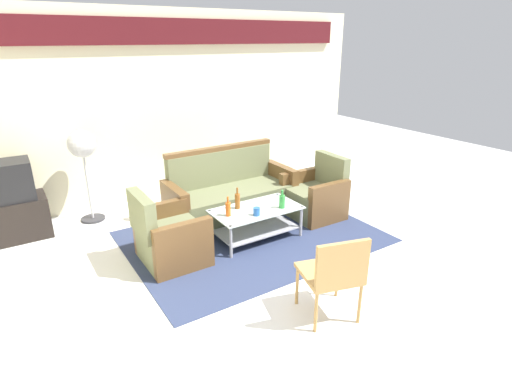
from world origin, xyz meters
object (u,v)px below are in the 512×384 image
(armchair_left, at_px, (169,238))
(bottle_green, at_px, (282,201))
(bottle_orange, at_px, (228,209))
(wicker_chair, at_px, (334,271))
(tv_stand, at_px, (14,219))
(pedestal_fan, at_px, (82,149))
(armchair_right, at_px, (315,197))
(cup, at_px, (257,211))
(television, at_px, (5,181))
(couch, at_px, (230,196))
(coffee_table, at_px, (256,219))
(bottle_brown, at_px, (237,201))

(armchair_left, xyz_separation_m, bottle_green, (1.40, -0.21, 0.21))
(bottle_orange, height_order, wicker_chair, wicker_chair)
(tv_stand, bearing_deg, pedestal_fan, 3.06)
(armchair_right, bearing_deg, tv_stand, 68.29)
(cup, xyz_separation_m, television, (-2.44, 1.84, 0.30))
(couch, height_order, coffee_table, couch)
(armchair_left, height_order, tv_stand, armchair_left)
(bottle_brown, relative_size, tv_stand, 0.34)
(bottle_orange, distance_m, television, 2.74)
(bottle_green, height_order, bottle_orange, bottle_orange)
(bottle_brown, bearing_deg, cup, -74.79)
(wicker_chair, bearing_deg, bottle_orange, 109.50)
(armchair_right, height_order, bottle_orange, armchair_right)
(bottle_orange, distance_m, wicker_chair, 1.69)
(armchair_right, distance_m, bottle_orange, 1.51)
(cup, bearing_deg, wicker_chair, -96.76)
(bottle_orange, relative_size, wicker_chair, 0.29)
(bottle_orange, bearing_deg, tv_stand, 142.27)
(bottle_green, bearing_deg, armchair_right, 20.39)
(armchair_left, bearing_deg, bottle_green, 81.31)
(tv_stand, bearing_deg, television, 89.06)
(bottle_orange, distance_m, pedestal_fan, 2.17)
(couch, relative_size, bottle_brown, 6.65)
(armchair_right, bearing_deg, bottle_green, 111.26)
(armchair_right, bearing_deg, couch, 59.70)
(bottle_green, xyz_separation_m, cup, (-0.39, -0.02, -0.04))
(coffee_table, relative_size, cup, 11.00)
(bottle_green, height_order, bottle_brown, bottle_brown)
(couch, height_order, armchair_right, couch)
(bottle_brown, height_order, wicker_chair, wicker_chair)
(television, bearing_deg, armchair_left, 132.57)
(bottle_green, bearing_deg, pedestal_fan, 135.51)
(coffee_table, xyz_separation_m, wicker_chair, (-0.29, -1.69, 0.22))
(armchair_left, xyz_separation_m, tv_stand, (-1.43, 1.60, -0.03))
(armchair_left, height_order, cup, armchair_left)
(armchair_right, relative_size, cup, 8.50)
(coffee_table, bearing_deg, armchair_left, 176.90)
(bottle_green, bearing_deg, television, 147.32)
(cup, xyz_separation_m, pedestal_fan, (-1.51, 1.89, 0.55))
(bottle_brown, distance_m, tv_stand, 2.82)
(coffee_table, relative_size, television, 1.81)
(armchair_right, relative_size, coffee_table, 0.77)
(bottle_green, height_order, wicker_chair, wicker_chair)
(armchair_right, relative_size, pedestal_fan, 0.67)
(bottle_green, height_order, pedestal_fan, pedestal_fan)
(coffee_table, bearing_deg, bottle_orange, -179.73)
(armchair_right, xyz_separation_m, bottle_orange, (-1.49, -0.15, 0.21))
(bottle_green, xyz_separation_m, television, (-2.83, 1.82, 0.26))
(bottle_orange, xyz_separation_m, tv_stand, (-2.15, 1.67, -0.24))
(couch, bearing_deg, television, -19.27)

